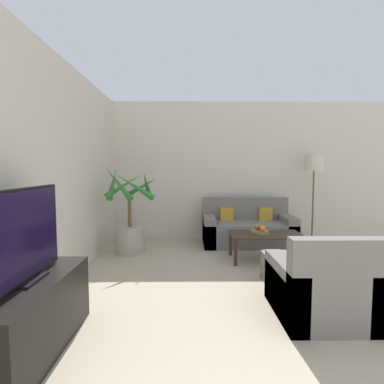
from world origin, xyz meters
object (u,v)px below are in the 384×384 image
floor_lamp (314,167)px  tv_console (29,318)px  sofa_loveseat (247,229)px  coffee_table (266,237)px  potted_palm (130,223)px  ottoman (288,270)px  television (26,235)px  fruit_bowl (260,232)px  apple_red (259,228)px  armchair (320,289)px  orange_fruit (263,228)px  apple_green (257,227)px

floor_lamp → tv_console: bearing=-136.2°
sofa_loveseat → coffee_table: 0.98m
potted_palm → coffee_table: bearing=-11.3°
coffee_table → potted_palm: bearing=168.7°
potted_palm → ottoman: size_ratio=2.65×
potted_palm → coffee_table: potted_palm is taller
television → coffee_table: bearing=44.1°
tv_console → sofa_loveseat: bearing=55.1°
fruit_bowl → apple_red: bearing=146.2°
coffee_table → apple_red: apple_red is taller
television → apple_red: (2.27, 2.33, -0.42)m
potted_palm → fruit_bowl: bearing=-10.8°
armchair → orange_fruit: bearing=94.2°
potted_palm → coffee_table: 2.18m
television → fruit_bowl: 3.28m
floor_lamp → apple_green: 1.85m
potted_palm → fruit_bowl: (2.05, -0.39, -0.06)m
apple_green → orange_fruit: size_ratio=0.81×
tv_console → orange_fruit: (2.30, 2.25, 0.22)m
sofa_loveseat → tv_console: bearing=-124.9°
fruit_bowl → ottoman: size_ratio=0.49×
television → apple_red: television is taller
apple_red → fruit_bowl: bearing=-33.8°
potted_palm → coffee_table: size_ratio=1.34×
tv_console → coffee_table: bearing=44.1°
potted_palm → ottoman: bearing=-32.4°
apple_green → apple_red: bearing=-74.1°
apple_red → armchair: armchair is taller
fruit_bowl → potted_palm: bearing=169.2°
potted_palm → coffee_table: (2.14, -0.43, -0.14)m
potted_palm → sofa_loveseat: potted_palm is taller
floor_lamp → orange_fruit: bearing=-137.1°
orange_fruit → ottoman: orange_fruit is taller
floor_lamp → sofa_loveseat: bearing=-174.6°
tv_console → television: bearing=0.0°
apple_green → ottoman: size_ratio=0.13×
potted_palm → apple_red: 2.08m
fruit_bowl → apple_green: apple_green is taller
sofa_loveseat → coffee_table: (0.09, -0.98, 0.08)m
fruit_bowl → armchair: armchair is taller
apple_red → apple_green: 0.08m
apple_red → coffee_table: bearing=-23.5°
apple_red → orange_fruit: bearing=-67.5°
ottoman → armchair: bearing=-87.0°
apple_green → armchair: 1.88m
sofa_loveseat → apple_green: (-0.03, -0.86, 0.21)m
television → apple_green: television is taller
coffee_table → ottoman: coffee_table is taller
coffee_table → ottoman: bearing=-88.4°
potted_palm → orange_fruit: size_ratio=16.10×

